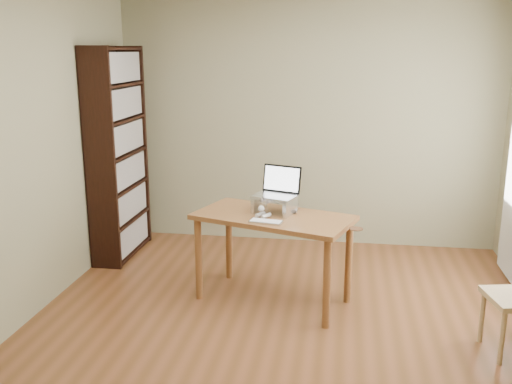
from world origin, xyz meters
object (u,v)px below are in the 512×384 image
Objects in this scene: keyboard at (266,222)px; cat at (275,203)px; bookshelf at (118,154)px; laptop at (276,188)px; desk at (273,228)px.

cat is at bearing 94.40° from keyboard.
bookshelf reaches higher than keyboard.
laptop is 1.45× the size of keyboard.
bookshelf is 5.27× the size of laptop.
laptop reaches higher than desk.
desk is 0.33m from laptop.
keyboard is (-0.03, -0.22, 0.12)m from desk.
keyboard is (1.65, -1.12, -0.29)m from bookshelf.
desk is at bearing -28.18° from bookshelf.
cat reaches higher than keyboard.
keyboard is at bearing -79.47° from desk.
laptop is (1.68, -0.76, -0.11)m from bookshelf.
keyboard is (-0.03, -0.36, -0.18)m from laptop.
laptop is 0.41m from keyboard.
laptop is at bearing -24.34° from bookshelf.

